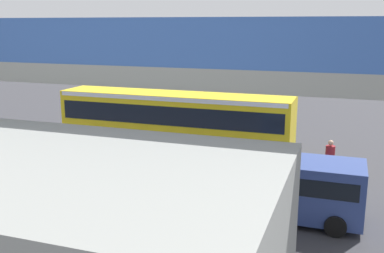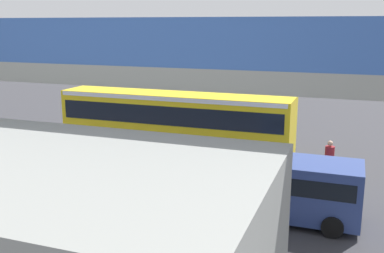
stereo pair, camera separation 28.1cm
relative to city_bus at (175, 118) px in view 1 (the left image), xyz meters
The scene contains 11 objects.
ground 2.01m from the city_bus, ahead, with size 80.00×80.00×0.00m, color #38383D.
city_bus is the anchor object (origin of this frame).
parked_van 8.56m from the city_bus, 137.71° to the left, with size 4.80×2.17×2.05m.
pedestrian 7.70m from the city_bus, 167.71° to the left, with size 0.38×0.38×1.79m.
traffic_sign 4.81m from the city_bus, 114.16° to the right, with size 0.08×0.60×2.80m.
lane_dash_leftmost 7.86m from the city_bus, 163.01° to the right, with size 2.00×0.20×0.01m, color silver.
lane_dash_left 4.41m from the city_bus, 145.95° to the right, with size 2.00×0.20×0.01m, color silver.
lane_dash_centre 3.00m from the city_bus, 72.66° to the right, with size 2.00×0.20×0.01m, color silver.
lane_dash_right 5.53m from the city_bus, 25.42° to the right, with size 2.00×0.20×0.01m, color silver.
lane_dash_rightmost 9.17m from the city_bus, 14.39° to the right, with size 2.00×0.20×0.01m, color silver.
pedestrian_overpass 10.08m from the city_bus, 85.85° to the left, with size 26.92×2.60×6.59m.
Camera 1 is at (-8.62, 20.31, 6.45)m, focal length 42.02 mm.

